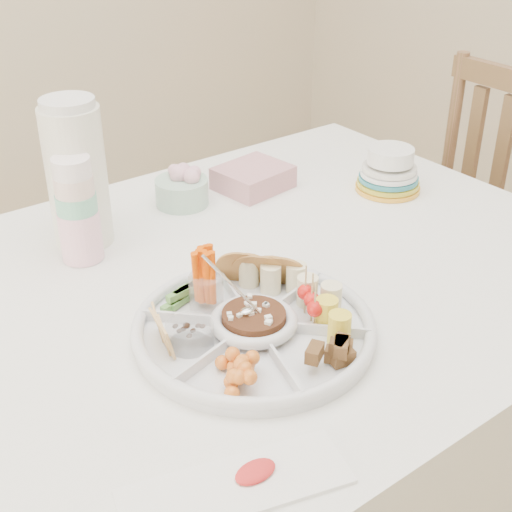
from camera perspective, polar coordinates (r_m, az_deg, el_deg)
dining_table at (r=1.51m, az=-3.01°, el=-14.71°), size 1.52×1.02×0.76m
chair at (r=1.95m, az=14.94°, el=-0.28°), size 0.42×0.42×0.98m
party_tray at (r=1.13m, az=-0.17°, el=-5.53°), size 0.46×0.46×0.04m
bean_dip at (r=1.13m, az=-0.17°, el=-5.22°), size 0.12×0.12×0.04m
tortillas at (r=1.23m, az=0.72°, el=-1.22°), size 0.13×0.13×0.06m
carrot_cucumber at (r=1.18m, az=-5.13°, el=-1.59°), size 0.14×0.14×0.10m
pita_raisins at (r=1.09m, az=-6.61°, el=-6.03°), size 0.13×0.13×0.06m
cherries at (r=1.02m, az=-1.27°, el=-9.10°), size 0.12×0.12×0.04m
granola_chunks at (r=1.06m, az=5.37°, el=-7.43°), size 0.11×0.11×0.04m
banana_tomato at (r=1.16m, az=5.84°, el=-2.65°), size 0.14×0.14×0.09m
cup_stack at (r=1.34m, az=-14.14°, el=3.81°), size 0.09×0.09×0.21m
thermos at (r=1.39m, az=-14.18°, el=6.54°), size 0.11×0.11×0.29m
flower_bowl at (r=1.55m, az=-5.97°, el=5.61°), size 0.13×0.13×0.09m
napkin_stack at (r=1.63m, az=-0.23°, el=6.29°), size 0.17×0.15×0.05m
plate_stack at (r=1.64m, az=10.60°, el=6.70°), size 0.15×0.15×0.09m
placemat at (r=0.91m, az=-1.64°, el=-17.95°), size 0.30×0.17×0.01m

